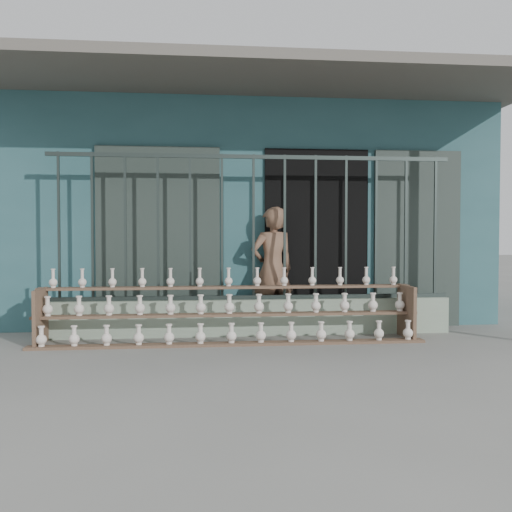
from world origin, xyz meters
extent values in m
plane|color=slate|center=(0.00, 0.00, 0.00)|extent=(60.00, 60.00, 0.00)
cube|color=#2A545A|center=(0.00, 4.30, 1.60)|extent=(7.00, 5.00, 3.20)
cube|color=black|center=(0.90, 1.82, 1.20)|extent=(1.40, 0.12, 2.40)
cube|color=#222D28|center=(-1.20, 1.78, 1.20)|extent=(1.60, 0.08, 2.40)
cube|color=#222D28|center=(2.30, 1.78, 1.20)|extent=(1.20, 0.08, 2.40)
cube|color=#59544C|center=(0.00, 1.20, 3.15)|extent=(7.40, 2.00, 0.12)
cube|color=gray|center=(0.00, 1.30, 0.23)|extent=(5.00, 0.20, 0.45)
cube|color=#283330|center=(-2.35, 1.30, 1.35)|extent=(0.03, 0.03, 1.80)
cube|color=#283330|center=(-1.96, 1.30, 1.35)|extent=(0.03, 0.03, 1.80)
cube|color=#283330|center=(-1.57, 1.30, 1.35)|extent=(0.03, 0.03, 1.80)
cube|color=#283330|center=(-1.18, 1.30, 1.35)|extent=(0.03, 0.03, 1.80)
cube|color=#283330|center=(-0.78, 1.30, 1.35)|extent=(0.03, 0.03, 1.80)
cube|color=#283330|center=(-0.39, 1.30, 1.35)|extent=(0.03, 0.03, 1.80)
cube|color=#283330|center=(0.00, 1.30, 1.35)|extent=(0.03, 0.03, 1.80)
cube|color=#283330|center=(0.39, 1.30, 1.35)|extent=(0.03, 0.03, 1.80)
cube|color=#283330|center=(0.78, 1.30, 1.35)|extent=(0.03, 0.03, 1.80)
cube|color=#283330|center=(1.17, 1.30, 1.35)|extent=(0.03, 0.03, 1.80)
cube|color=#283330|center=(1.57, 1.30, 1.35)|extent=(0.03, 0.03, 1.80)
cube|color=#283330|center=(1.96, 1.30, 1.35)|extent=(0.03, 0.03, 1.80)
cube|color=#283330|center=(2.35, 1.30, 1.35)|extent=(0.03, 0.03, 1.80)
cube|color=#283330|center=(0.00, 1.30, 2.22)|extent=(5.00, 0.04, 0.05)
cube|color=#283330|center=(0.00, 1.30, 0.47)|extent=(5.00, 0.04, 0.05)
cube|color=brown|center=(-0.32, 0.65, 0.01)|extent=(4.50, 0.18, 0.03)
cube|color=brown|center=(-0.32, 0.90, 0.32)|extent=(4.50, 0.18, 0.03)
cube|color=brown|center=(-0.32, 1.15, 0.61)|extent=(4.50, 0.18, 0.03)
cube|color=brown|center=(-2.47, 0.90, 0.32)|extent=(0.04, 0.55, 0.64)
cube|color=brown|center=(1.83, 0.90, 0.32)|extent=(0.04, 0.55, 0.64)
imported|color=brown|center=(0.27, 1.58, 0.81)|extent=(0.68, 0.54, 1.61)
camera|label=1|loc=(-0.71, -5.75, 1.24)|focal=40.00mm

